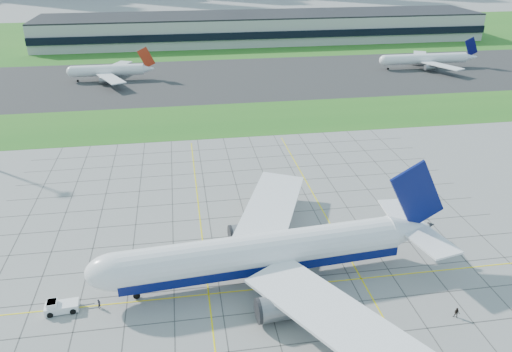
{
  "coord_description": "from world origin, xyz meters",
  "views": [
    {
      "loc": [
        -12.83,
        -72.3,
        56.57
      ],
      "look_at": [
        3.5,
        29.66,
        7.0
      ],
      "focal_mm": 35.0,
      "sensor_mm": 36.0,
      "label": 1
    }
  ],
  "objects_px": {
    "airliner": "(264,253)",
    "distant_jet_2": "(426,59)",
    "crew_near": "(99,304)",
    "pushback_tug": "(60,306)",
    "crew_far": "(457,313)",
    "distant_jet_1": "(109,70)"
  },
  "relations": [
    {
      "from": "airliner",
      "to": "distant_jet_2",
      "type": "bearing_deg",
      "value": 50.27
    },
    {
      "from": "airliner",
      "to": "crew_near",
      "type": "distance_m",
      "value": 29.43
    },
    {
      "from": "pushback_tug",
      "to": "distant_jet_2",
      "type": "bearing_deg",
      "value": 42.75
    },
    {
      "from": "crew_far",
      "to": "distant_jet_1",
      "type": "xyz_separation_m",
      "value": [
        -71.44,
        163.86,
        3.52
      ]
    },
    {
      "from": "pushback_tug",
      "to": "crew_far",
      "type": "distance_m",
      "value": 65.66
    },
    {
      "from": "airliner",
      "to": "distant_jet_2",
      "type": "distance_m",
      "value": 181.17
    },
    {
      "from": "crew_far",
      "to": "distant_jet_1",
      "type": "height_order",
      "value": "distant_jet_1"
    },
    {
      "from": "crew_far",
      "to": "distant_jet_2",
      "type": "distance_m",
      "value": 179.79
    },
    {
      "from": "airliner",
      "to": "crew_near",
      "type": "height_order",
      "value": "airliner"
    },
    {
      "from": "pushback_tug",
      "to": "crew_near",
      "type": "distance_m",
      "value": 6.35
    },
    {
      "from": "pushback_tug",
      "to": "crew_far",
      "type": "xyz_separation_m",
      "value": [
        64.55,
        -11.98,
        -0.01
      ]
    },
    {
      "from": "crew_far",
      "to": "distant_jet_2",
      "type": "bearing_deg",
      "value": 106.08
    },
    {
      "from": "airliner",
      "to": "crew_far",
      "type": "bearing_deg",
      "value": -32.04
    },
    {
      "from": "crew_near",
      "to": "crew_far",
      "type": "bearing_deg",
      "value": -84.86
    },
    {
      "from": "airliner",
      "to": "distant_jet_1",
      "type": "distance_m",
      "value": 154.48
    },
    {
      "from": "airliner",
      "to": "crew_far",
      "type": "height_order",
      "value": "airliner"
    },
    {
      "from": "distant_jet_1",
      "to": "distant_jet_2",
      "type": "height_order",
      "value": "same"
    },
    {
      "from": "airliner",
      "to": "distant_jet_1",
      "type": "bearing_deg",
      "value": 101.13
    },
    {
      "from": "crew_far",
      "to": "distant_jet_1",
      "type": "distance_m",
      "value": 178.79
    },
    {
      "from": "crew_near",
      "to": "distant_jet_1",
      "type": "bearing_deg",
      "value": 21.48
    },
    {
      "from": "crew_far",
      "to": "distant_jet_2",
      "type": "xyz_separation_m",
      "value": [
        74.7,
        163.5,
        3.52
      ]
    },
    {
      "from": "crew_near",
      "to": "distant_jet_1",
      "type": "xyz_separation_m",
      "value": [
        -13.22,
        152.15,
        3.6
      ]
    }
  ]
}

